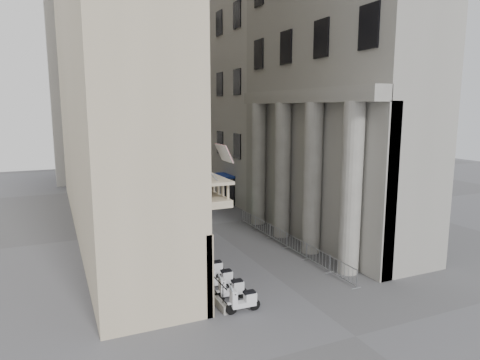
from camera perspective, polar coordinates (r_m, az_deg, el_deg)
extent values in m
plane|color=#4C4D4F|center=(20.03, 15.16, -19.48)|extent=(120.00, 120.00, 0.00)
cube|color=beige|center=(36.37, -18.59, 20.82)|extent=(5.00, 36.00, 34.00)
cube|color=#ADABA3|center=(62.68, -13.83, 14.25)|extent=(22.00, 10.00, 30.00)
cylinder|color=white|center=(39.48, -14.29, -2.93)|extent=(0.06, 0.06, 2.53)
cylinder|color=white|center=(40.12, -9.76, -2.57)|extent=(0.06, 0.06, 2.53)
cylinder|color=white|center=(42.59, -15.03, -2.05)|extent=(0.06, 0.06, 2.53)
cylinder|color=white|center=(43.18, -10.82, -1.74)|extent=(0.06, 0.06, 2.53)
cube|color=white|center=(41.06, -12.54, -0.50)|extent=(3.45, 3.45, 0.14)
cone|color=white|center=(40.97, -12.57, 0.29)|extent=(4.60, 4.60, 1.15)
cylinder|color=gray|center=(37.06, -10.24, 1.50)|extent=(0.16, 0.16, 9.01)
cylinder|color=gray|center=(37.22, -8.49, 8.55)|extent=(2.69, 0.48, 0.12)
cube|color=gray|center=(37.73, -6.74, 8.51)|extent=(0.59, 0.32, 0.17)
cube|color=black|center=(34.64, -11.17, -5.01)|extent=(0.57, 0.98, 1.99)
cube|color=#19E54C|center=(34.57, -10.92, -4.66)|extent=(0.27, 0.69, 1.10)
imported|color=#0D1737|center=(39.64, -4.09, -3.19)|extent=(0.64, 0.42, 1.73)
imported|color=black|center=(42.91, -8.02, -2.12)|extent=(1.20, 1.17, 1.95)
imported|color=black|center=(50.05, -12.79, -0.60)|extent=(1.05, 0.78, 1.94)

